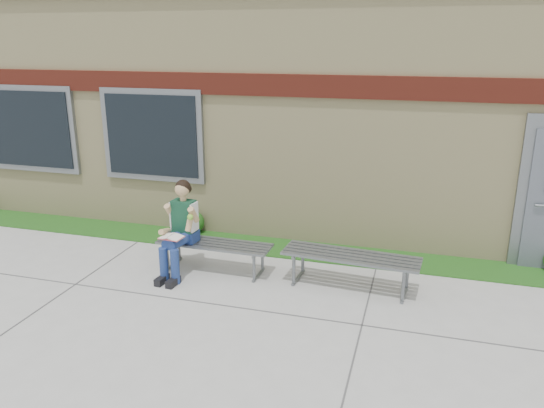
% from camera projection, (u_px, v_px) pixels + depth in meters
% --- Properties ---
extents(ground, '(80.00, 80.00, 0.00)m').
position_uv_depth(ground, '(270.00, 334.00, 6.17)').
color(ground, '#9E9E99').
rests_on(ground, ground).
extents(grass_strip, '(16.00, 0.80, 0.02)m').
position_uv_depth(grass_strip, '(316.00, 252.00, 8.55)').
color(grass_strip, '#234B14').
rests_on(grass_strip, ground).
extents(school_building, '(16.20, 6.22, 4.20)m').
position_uv_depth(school_building, '(351.00, 99.00, 11.04)').
color(school_building, beige).
rests_on(school_building, ground).
extents(bench_left, '(1.71, 0.50, 0.44)m').
position_uv_depth(bench_left, '(215.00, 249.00, 7.78)').
color(bench_left, slate).
rests_on(bench_left, ground).
extents(bench_right, '(1.90, 0.66, 0.48)m').
position_uv_depth(bench_right, '(350.00, 262.00, 7.24)').
color(bench_right, slate).
rests_on(bench_right, ground).
extents(girl, '(0.50, 0.86, 1.38)m').
position_uv_depth(girl, '(180.00, 227.00, 7.60)').
color(girl, navy).
rests_on(girl, ground).
extents(shrub_mid, '(0.39, 0.39, 0.39)m').
position_uv_depth(shrub_mid, '(193.00, 222.00, 9.32)').
color(shrub_mid, '#234B14').
rests_on(shrub_mid, grass_strip).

